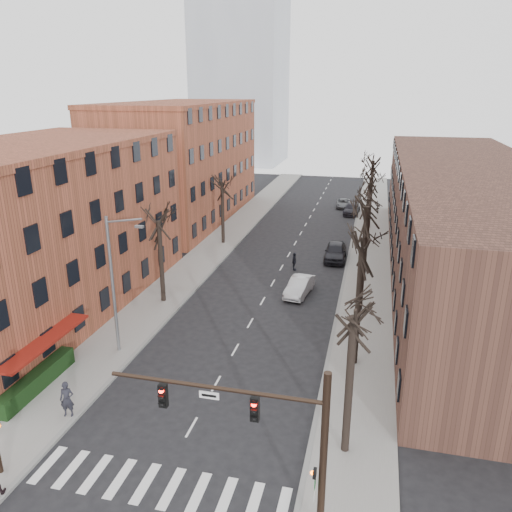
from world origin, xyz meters
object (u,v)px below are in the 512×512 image
Objects in this scene: silver_sedan at (299,286)px; parked_car_mid at (352,209)px; pedestrian_a at (67,399)px; parked_car_near at (336,251)px.

silver_sedan is 29.01m from parked_car_mid.
parked_car_mid is 2.51× the size of pedestrian_a.
silver_sedan is at bearing -92.42° from parked_car_mid.
parked_car_near is 19.40m from parked_car_mid.
silver_sedan is 2.26× the size of pedestrian_a.
silver_sedan is 0.87× the size of parked_car_near.
parked_car_near is at bearing -88.75° from parked_car_mid.
parked_car_near is at bearing 85.54° from silver_sedan.
parked_car_mid is (0.48, 19.39, -0.16)m from parked_car_near.
silver_sedan reaches higher than parked_car_mid.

